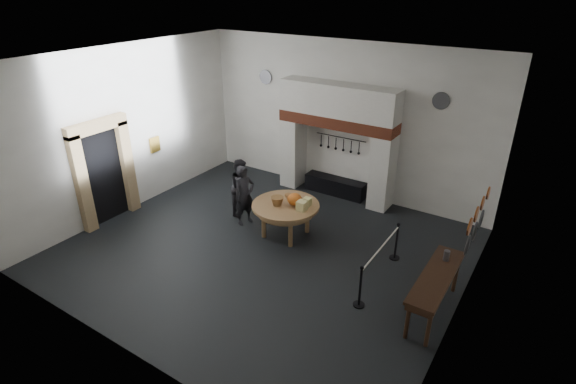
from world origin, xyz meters
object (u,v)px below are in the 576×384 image
Objects in this scene: iron_range at (335,186)px; barrier_post_far at (396,242)px; visitor_near at (244,195)px; visitor_far at (242,187)px; side_table at (437,277)px; barrier_post_near at (360,287)px; work_table at (286,205)px.

barrier_post_far is at bearing -40.14° from iron_range.
visitor_far is (-0.40, 0.40, -0.01)m from visitor_near.
barrier_post_near is (-1.29, -0.58, -0.42)m from side_table.
visitor_far is 5.85m from side_table.
visitor_far is at bearing 167.42° from side_table.
visitor_far is 0.73× the size of side_table.
barrier_post_near is (2.81, -4.37, 0.20)m from iron_range.
work_table is 2.83m from barrier_post_far.
work_table is at bearing -68.69° from visitor_near.
barrier_post_near is (4.02, -1.45, -0.37)m from visitor_near.
barrier_post_near is (4.42, -1.85, -0.35)m from visitor_far.
iron_range is 0.86× the size of side_table.
barrier_post_near is at bearing -28.82° from work_table.
barrier_post_near is 2.00m from barrier_post_far.
barrier_post_far is (2.76, 0.48, -0.39)m from work_table.
visitor_far reaches higher than work_table.
iron_range is at bearing -4.15° from visitor_near.
iron_range is 3.21m from visitor_near.
iron_range is 3.68m from barrier_post_far.
barrier_post_far is at bearing 90.00° from barrier_post_near.
barrier_post_far is (0.00, 2.00, 0.00)m from barrier_post_near.
barrier_post_far reaches higher than iron_range.
barrier_post_near reaches higher than work_table.
visitor_near is 0.74× the size of side_table.
work_table is 1.06× the size of visitor_far.
work_table is at bearing -118.07° from visitor_far.
barrier_post_near is (2.76, -1.52, -0.39)m from work_table.
side_table is (5.71, -1.27, 0.07)m from visitor_far.
visitor_near is 4.07m from barrier_post_far.
visitor_near reaches higher than iron_range.
visitor_near is 4.29m from barrier_post_near.
visitor_far is 1.78× the size of barrier_post_near.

